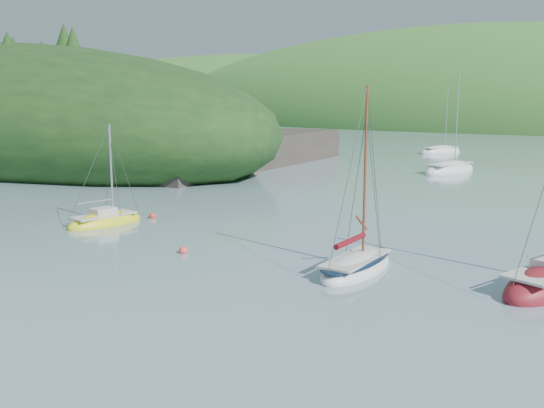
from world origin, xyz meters
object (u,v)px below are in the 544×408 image
Objects in this scene: daysailer_white at (356,266)px; distant_sloop_a at (449,171)px; distant_sloop_c at (441,152)px; sailboat_yellow at (105,222)px.

daysailer_white is 39.11m from distant_sloop_a.
distant_sloop_a is (-11.95, 37.24, -0.02)m from daysailer_white.
distant_sloop_c is at bearing 125.39° from distant_sloop_a.
sailboat_yellow is 0.58× the size of distant_sloop_a.
sailboat_yellow is 38.75m from distant_sloop_a.
distant_sloop_a is 22.81m from distant_sloop_c.
distant_sloop_c is (-22.16, 57.63, -0.03)m from daysailer_white.
distant_sloop_a reaches higher than distant_sloop_c.
daysailer_white reaches higher than sailboat_yellow.
sailboat_yellow is at bearing 177.03° from daysailer_white.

